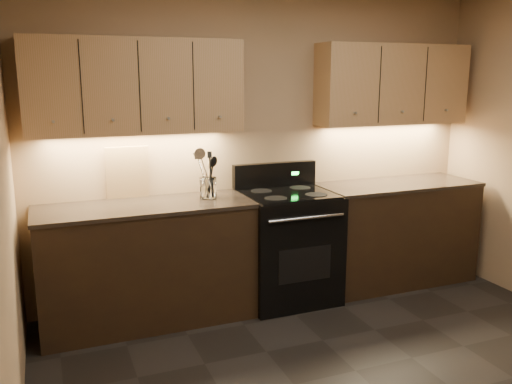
# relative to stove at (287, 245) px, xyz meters

# --- Properties ---
(wall_back) EXTENTS (4.00, 0.04, 2.60)m
(wall_back) POSITION_rel_stove_xyz_m (-0.08, 0.32, 0.82)
(wall_back) COLOR tan
(wall_back) RESTS_ON ground
(counter_left) EXTENTS (1.62, 0.62, 0.93)m
(counter_left) POSITION_rel_stove_xyz_m (-1.18, 0.02, -0.01)
(counter_left) COLOR black
(counter_left) RESTS_ON ground
(counter_right) EXTENTS (1.46, 0.62, 0.93)m
(counter_right) POSITION_rel_stove_xyz_m (1.10, 0.02, -0.01)
(counter_right) COLOR black
(counter_right) RESTS_ON ground
(stove) EXTENTS (0.76, 0.68, 1.14)m
(stove) POSITION_rel_stove_xyz_m (0.00, 0.00, 0.00)
(stove) COLOR black
(stove) RESTS_ON ground
(upper_cab_left) EXTENTS (1.60, 0.30, 0.70)m
(upper_cab_left) POSITION_rel_stove_xyz_m (-1.18, 0.17, 1.32)
(upper_cab_left) COLOR tan
(upper_cab_left) RESTS_ON wall_back
(upper_cab_right) EXTENTS (1.44, 0.30, 0.70)m
(upper_cab_right) POSITION_rel_stove_xyz_m (1.10, 0.17, 1.32)
(upper_cab_right) COLOR tan
(upper_cab_right) RESTS_ON wall_back
(outlet_plate) EXTENTS (0.08, 0.01, 0.12)m
(outlet_plate) POSITION_rel_stove_xyz_m (-1.38, 0.31, 0.64)
(outlet_plate) COLOR #B2B5BA
(outlet_plate) RESTS_ON wall_back
(utensil_crock) EXTENTS (0.16, 0.16, 0.17)m
(utensil_crock) POSITION_rel_stove_xyz_m (-0.67, 0.06, 0.53)
(utensil_crock) COLOR white
(utensil_crock) RESTS_ON counter_left
(cutting_board) EXTENTS (0.33, 0.07, 0.41)m
(cutting_board) POSITION_rel_stove_xyz_m (-1.26, 0.28, 0.66)
(cutting_board) COLOR tan
(cutting_board) RESTS_ON counter_left
(wooden_spoon) EXTENTS (0.14, 0.12, 0.30)m
(wooden_spoon) POSITION_rel_stove_xyz_m (-0.70, 0.06, 0.61)
(wooden_spoon) COLOR tan
(wooden_spoon) RESTS_ON utensil_crock
(black_spoon) EXTENTS (0.11, 0.12, 0.33)m
(black_spoon) POSITION_rel_stove_xyz_m (-0.67, 0.09, 0.62)
(black_spoon) COLOR black
(black_spoon) RESTS_ON utensil_crock
(black_turner) EXTENTS (0.11, 0.17, 0.38)m
(black_turner) POSITION_rel_stove_xyz_m (-0.65, 0.04, 0.65)
(black_turner) COLOR black
(black_turner) RESTS_ON utensil_crock
(steel_spatula) EXTENTS (0.20, 0.14, 0.38)m
(steel_spatula) POSITION_rel_stove_xyz_m (-0.65, 0.07, 0.65)
(steel_spatula) COLOR silver
(steel_spatula) RESTS_ON utensil_crock
(steel_skimmer) EXTENTS (0.19, 0.11, 0.39)m
(steel_skimmer) POSITION_rel_stove_xyz_m (-0.63, 0.05, 0.66)
(steel_skimmer) COLOR silver
(steel_skimmer) RESTS_ON utensil_crock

